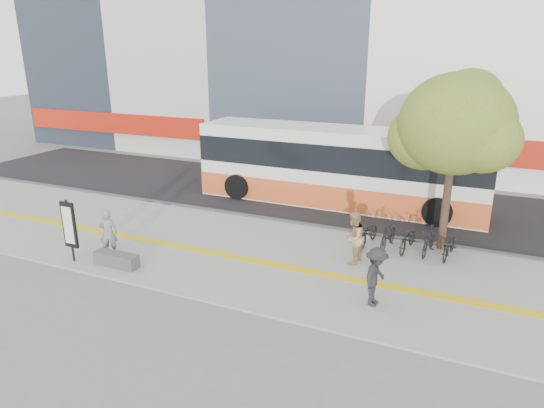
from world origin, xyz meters
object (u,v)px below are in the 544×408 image
at_px(signboard, 69,226).
at_px(bus, 339,168).
at_px(street_tree, 455,126).
at_px(bench, 117,259).
at_px(pedestrian_tan, 353,238).
at_px(seated_woman, 108,233).
at_px(pedestrian_dark, 376,277).

bearing_deg(signboard, bus, 57.44).
bearing_deg(bus, street_tree, -36.39).
xyz_separation_m(bench, pedestrian_tan, (7.15, 3.39, 0.69)).
bearing_deg(pedestrian_tan, street_tree, 143.03).
xyz_separation_m(bus, seated_woman, (-5.59, -9.11, -0.80)).
distance_m(bench, seated_woman, 1.17).
bearing_deg(seated_woman, bus, -152.10).
xyz_separation_m(bench, seated_woman, (-0.80, 0.59, 0.61)).
xyz_separation_m(bench, bus, (4.79, 9.70, 1.41)).
xyz_separation_m(seated_woman, pedestrian_dark, (9.22, 0.37, 0.03)).
height_order(signboard, street_tree, street_tree).
bearing_deg(street_tree, pedestrian_dark, -105.01).
relative_size(seated_woman, pedestrian_dark, 0.97).
distance_m(bus, pedestrian_tan, 6.78).
bearing_deg(bench, street_tree, 31.62).
relative_size(street_tree, pedestrian_tan, 3.46).
bearing_deg(street_tree, bus, 143.61).
relative_size(signboard, seated_woman, 1.31).
xyz_separation_m(signboard, bus, (6.39, 10.01, 0.35)).
height_order(signboard, pedestrian_tan, signboard).
relative_size(bench, pedestrian_tan, 0.88).
xyz_separation_m(pedestrian_tan, pedestrian_dark, (1.27, -2.43, -0.05)).
height_order(signboard, seated_woman, signboard).
height_order(street_tree, pedestrian_dark, street_tree).
relative_size(bench, seated_woman, 0.96).
bearing_deg(pedestrian_dark, seated_woman, 99.71).
distance_m(bench, pedestrian_tan, 7.94).
bearing_deg(pedestrian_tan, signboard, -59.17).
distance_m(bench, pedestrian_dark, 8.50).
height_order(street_tree, pedestrian_tan, street_tree).
distance_m(signboard, pedestrian_tan, 9.51).
bearing_deg(bench, signboard, -169.19).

